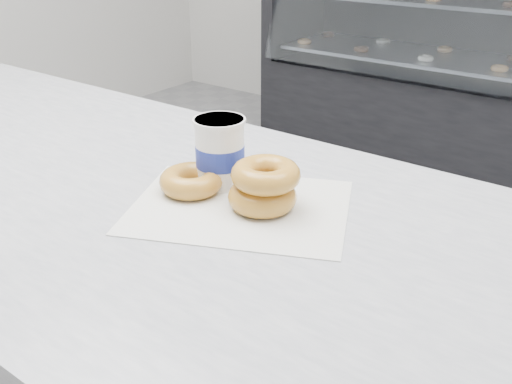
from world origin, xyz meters
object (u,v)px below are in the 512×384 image
(coffee_cup, at_px, (220,151))
(counter, at_px, (79,336))
(donut_single, at_px, (191,181))
(donut_stack, at_px, (264,186))
(display_case, at_px, (469,77))

(coffee_cup, bearing_deg, counter, -161.39)
(donut_single, bearing_deg, donut_stack, 9.91)
(counter, distance_m, donut_stack, 0.68)
(display_case, bearing_deg, coffee_cup, -82.25)
(donut_stack, distance_m, coffee_cup, 0.12)
(display_case, distance_m, coffee_cup, 2.69)
(donut_single, relative_size, donut_stack, 0.70)
(counter, height_order, display_case, display_case)
(donut_single, relative_size, coffee_cup, 0.91)
(counter, xyz_separation_m, coffee_cup, (0.36, 0.10, 0.51))
(display_case, xyz_separation_m, donut_stack, (0.47, -2.65, 0.45))
(counter, height_order, donut_single, donut_single)
(counter, xyz_separation_m, display_case, (0.00, 2.72, 0.04))
(coffee_cup, bearing_deg, donut_single, -106.58)
(donut_single, bearing_deg, coffee_cup, 70.19)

